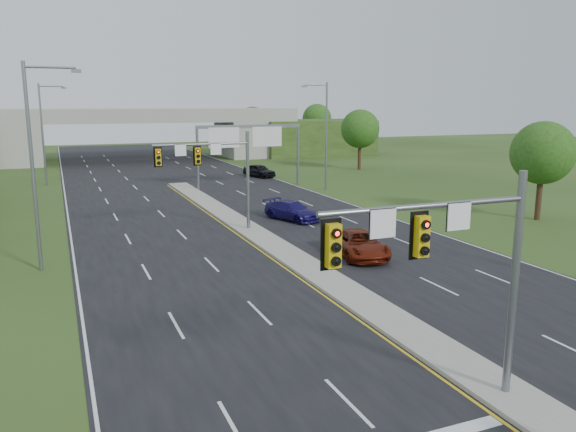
% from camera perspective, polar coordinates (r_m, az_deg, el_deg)
% --- Properties ---
extents(ground, '(240.00, 240.00, 0.00)m').
position_cam_1_polar(ground, '(19.43, 21.18, -16.65)').
color(ground, '#273F16').
rests_on(ground, ground).
extents(road, '(24.00, 160.00, 0.02)m').
position_cam_1_polar(road, '(49.52, -7.70, 0.93)').
color(road, black).
rests_on(road, ground).
extents(median, '(2.00, 54.00, 0.16)m').
position_cam_1_polar(median, '(38.25, -3.08, -1.93)').
color(median, gray).
rests_on(median, road).
extents(lane_markings, '(23.72, 160.00, 0.01)m').
position_cam_1_polar(lane_markings, '(43.60, -6.41, -0.43)').
color(lane_markings, gold).
rests_on(lane_markings, road).
extents(signal_mast_near, '(6.62, 0.60, 7.00)m').
position_cam_1_polar(signal_mast_near, '(16.23, 16.72, -3.94)').
color(signal_mast_near, slate).
rests_on(signal_mast_near, ground).
extents(signal_mast_far, '(6.62, 0.60, 7.00)m').
position_cam_1_polar(signal_mast_far, '(38.63, -7.29, 5.09)').
color(signal_mast_far, slate).
rests_on(signal_mast_far, ground).
extents(sign_gantry, '(11.58, 0.44, 6.67)m').
position_cam_1_polar(sign_gantry, '(60.25, -4.08, 7.86)').
color(sign_gantry, slate).
rests_on(sign_gantry, ground).
extents(overpass, '(80.00, 14.00, 8.10)m').
position_cam_1_polar(overpass, '(93.12, -14.95, 7.69)').
color(overpass, gray).
rests_on(overpass, ground).
extents(lightpole_l_mid, '(2.85, 0.25, 11.00)m').
position_cam_1_polar(lightpole_l_mid, '(32.28, -24.25, 5.43)').
color(lightpole_l_mid, slate).
rests_on(lightpole_l_mid, ground).
extents(lightpole_l_far, '(2.85, 0.25, 11.00)m').
position_cam_1_polar(lightpole_l_far, '(67.21, -23.52, 8.06)').
color(lightpole_l_far, slate).
rests_on(lightpole_l_far, ground).
extents(lightpole_r_far, '(2.85, 0.25, 11.00)m').
position_cam_1_polar(lightpole_r_far, '(58.15, 3.73, 8.59)').
color(lightpole_r_far, slate).
rests_on(lightpole_r_far, ground).
extents(tree_r_near, '(4.80, 4.80, 7.60)m').
position_cam_1_polar(tree_r_near, '(47.15, 24.46, 5.84)').
color(tree_r_near, '#382316').
rests_on(tree_r_near, ground).
extents(tree_r_mid, '(5.20, 5.20, 8.12)m').
position_cam_1_polar(tree_r_mid, '(77.37, 7.33, 8.76)').
color(tree_r_mid, '#382316').
rests_on(tree_r_mid, ground).
extents(tree_back_c, '(5.60, 5.60, 8.32)m').
position_cam_1_polar(tree_back_c, '(112.23, -3.61, 9.61)').
color(tree_back_c, '#382316').
rests_on(tree_back_c, ground).
extents(tree_back_d, '(6.00, 6.00, 8.85)m').
position_cam_1_polar(tree_back_d, '(117.50, 2.95, 9.85)').
color(tree_back_d, '#382316').
rests_on(tree_back_d, ground).
extents(car_far_a, '(3.35, 5.72, 1.50)m').
position_cam_1_polar(car_far_a, '(33.34, 7.20, -2.81)').
color(car_far_a, '#5D1709').
rests_on(car_far_a, road).
extents(car_far_b, '(3.70, 5.38, 1.45)m').
position_cam_1_polar(car_far_b, '(43.40, 0.42, 0.55)').
color(car_far_b, '#140D50').
rests_on(car_far_b, road).
extents(car_far_c, '(3.37, 4.98, 1.58)m').
position_cam_1_polar(car_far_c, '(69.13, -2.94, 4.63)').
color(car_far_c, black).
rests_on(car_far_c, road).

